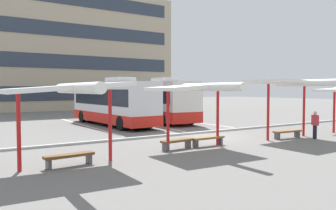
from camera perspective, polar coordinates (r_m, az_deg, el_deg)
The scene contains 16 objects.
ground_plane at distance 19.68m, azimuth 7.80°, elevation -5.47°, with size 160.00×160.00×0.00m, color slate.
terminal_building at distance 50.83m, azimuth -18.19°, elevation 8.79°, with size 31.45×11.03×19.30m.
coach_bus_0 at distance 26.18m, azimuth -9.49°, elevation 0.32°, with size 3.09×10.32×3.69m.
coach_bus_1 at distance 28.70m, azimuth -1.67°, elevation 0.61°, with size 3.55×10.34×3.76m.
lane_stripe_0 at distance 26.16m, azimuth -14.01°, elevation -3.49°, with size 0.16×14.00×0.01m, color white.
lane_stripe_1 at distance 27.85m, azimuth -5.45°, elevation -3.05°, with size 0.16×14.00×0.01m, color white.
lane_stripe_2 at distance 30.09m, azimuth 1.99°, elevation -2.61°, with size 0.16×14.00×0.01m, color white.
waiting_shelter_0 at distance 12.28m, azimuth -16.66°, elevation 2.60°, with size 4.30×4.69×3.08m.
bench_0 at distance 12.62m, azimuth -16.64°, elevation -8.60°, with size 1.84×0.59×0.45m.
waiting_shelter_1 at distance 15.51m, azimuth 5.14°, elevation 2.91°, with size 3.96×4.58×3.14m.
bench_1 at distance 15.50m, azimuth 1.55°, elevation -6.41°, with size 1.69×0.57×0.45m.
bench_2 at distance 16.51m, azimuth 6.90°, elevation -5.85°, with size 1.83×0.44×0.45m.
waiting_shelter_2 at distance 19.84m, azimuth 20.52°, elevation 3.40°, with size 4.15×5.06×3.32m.
bench_3 at distance 20.12m, azimuth 19.89°, elevation -4.45°, with size 1.92×0.57×0.45m.
platform_kerb at distance 20.94m, azimuth 4.88°, elevation -4.80°, with size 44.00×0.24×0.12m, color #ADADA8.
waiting_passenger_0 at distance 20.37m, azimuth 24.02°, elevation -2.89°, with size 0.41×0.50×1.56m.
Camera 1 is at (-12.64, -14.82, 2.79)m, focal length 35.33 mm.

